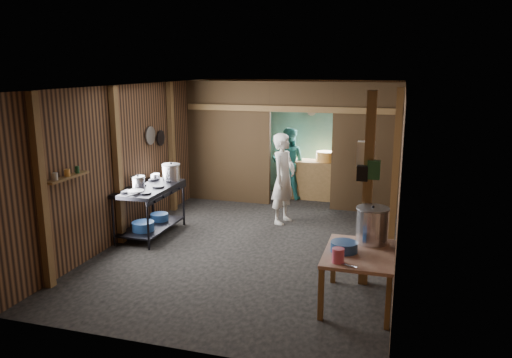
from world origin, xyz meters
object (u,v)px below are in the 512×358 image
(stove_pot_large, at_px, (171,173))
(cook, at_px, (284,179))
(prep_table, at_px, (358,278))
(yellow_tub, at_px, (325,156))
(gas_range, at_px, (151,211))
(stock_pot, at_px, (372,226))
(pink_bucket, at_px, (338,255))

(stove_pot_large, relative_size, cook, 0.20)
(prep_table, relative_size, cook, 0.68)
(prep_table, height_order, yellow_tub, yellow_tub)
(gas_range, xyz_separation_m, cook, (2.05, 1.36, 0.41))
(stock_pot, bearing_deg, pink_bucket, -112.86)
(stove_pot_large, bearing_deg, cook, 23.97)
(stove_pot_large, height_order, stock_pot, stove_pot_large)
(prep_table, height_order, stock_pot, stock_pot)
(stock_pot, height_order, yellow_tub, stock_pot)
(prep_table, height_order, stove_pot_large, stove_pot_large)
(gas_range, distance_m, cook, 2.49)
(prep_table, relative_size, pink_bucket, 6.75)
(stove_pot_large, distance_m, cook, 2.07)
(prep_table, distance_m, stove_pot_large, 4.18)
(pink_bucket, distance_m, yellow_tub, 5.37)
(stove_pot_large, relative_size, yellow_tub, 0.83)
(yellow_tub, bearing_deg, stock_pot, -74.04)
(pink_bucket, bearing_deg, yellow_tub, 100.30)
(stock_pot, bearing_deg, yellow_tub, 105.96)
(pink_bucket, bearing_deg, cook, 113.26)
(stock_pot, xyz_separation_m, pink_bucket, (-0.33, -0.78, -0.14))
(pink_bucket, bearing_deg, gas_range, 150.20)
(stock_pot, bearing_deg, cook, 124.49)
(gas_range, distance_m, stock_pot, 4.04)
(gas_range, bearing_deg, stock_pot, -17.75)
(prep_table, bearing_deg, stock_pot, 72.70)
(stove_pot_large, xyz_separation_m, cook, (1.88, 0.84, -0.17))
(prep_table, xyz_separation_m, stock_pot, (0.12, 0.37, 0.57))
(stove_pot_large, distance_m, stock_pot, 4.05)
(prep_table, height_order, cook, cook)
(prep_table, xyz_separation_m, stove_pot_large, (-3.54, 2.11, 0.67))
(pink_bucket, bearing_deg, prep_table, 62.44)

